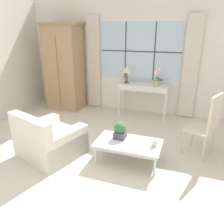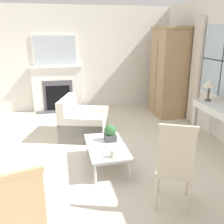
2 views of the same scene
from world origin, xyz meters
name	(u,v)px [view 1 (image 1 of 2)]	position (x,y,z in m)	size (l,w,h in m)	color
ground_plane	(93,175)	(0.00, 0.00, 0.00)	(14.00, 14.00, 0.00)	beige
wall_back_windowed	(140,59)	(0.00, 3.02, 1.39)	(7.20, 0.14, 2.80)	silver
armoire	(65,67)	(-1.95, 2.61, 1.13)	(0.97, 0.73, 2.25)	tan
console_table	(143,88)	(0.20, 2.70, 0.73)	(1.23, 0.48, 0.82)	white
table_lamp	(127,70)	(-0.24, 2.69, 1.15)	(0.27, 0.27, 0.43)	#4C4742
potted_orchid	(157,78)	(0.52, 2.68, 1.00)	(0.23, 0.18, 0.45)	tan
armchair_upholstered	(49,141)	(-0.94, 0.28, 0.27)	(1.18, 1.15, 0.83)	silver
side_chair_wooden	(207,123)	(1.60, 1.13, 0.63)	(0.59, 0.59, 1.13)	beige
coffee_table	(128,144)	(0.41, 0.53, 0.33)	(1.06, 0.61, 0.37)	silver
potted_plant_small	(120,130)	(0.24, 0.63, 0.51)	(0.20, 0.20, 0.28)	#4C4C51
pillar_candle	(154,143)	(0.83, 0.54, 0.42)	(0.11, 0.11, 0.13)	silver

